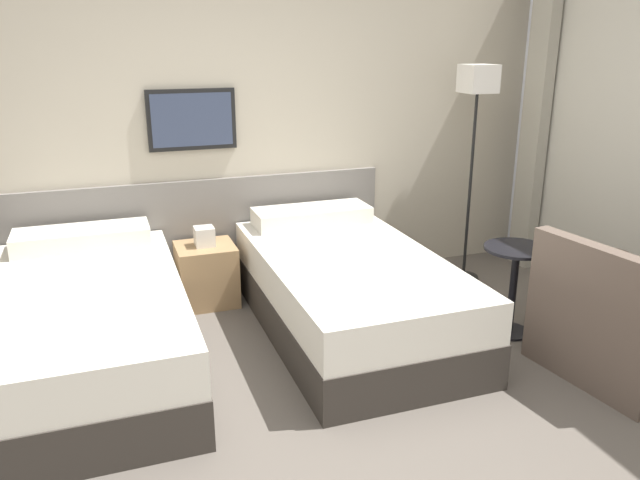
{
  "coord_description": "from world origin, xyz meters",
  "views": [
    {
      "loc": [
        -1.06,
        -2.57,
        1.9
      ],
      "look_at": [
        0.19,
        0.96,
        0.69
      ],
      "focal_mm": 35.0,
      "sensor_mm": 36.0,
      "label": 1
    }
  ],
  "objects_px": {
    "nightstand": "(207,273)",
    "floor_lamp": "(476,102)",
    "bed_near_window": "(348,291)",
    "bed_near_door": "(88,327)",
    "armchair": "(624,329)",
    "side_table": "(514,274)"
  },
  "relations": [
    {
      "from": "nightstand",
      "to": "floor_lamp",
      "type": "relative_size",
      "value": 0.35
    },
    {
      "from": "bed_near_door",
      "to": "nightstand",
      "type": "distance_m",
      "value": 1.13
    },
    {
      "from": "bed_near_door",
      "to": "floor_lamp",
      "type": "relative_size",
      "value": 1.19
    },
    {
      "from": "bed_near_window",
      "to": "armchair",
      "type": "height_order",
      "value": "armchair"
    },
    {
      "from": "nightstand",
      "to": "floor_lamp",
      "type": "bearing_deg",
      "value": -5.53
    },
    {
      "from": "bed_near_door",
      "to": "bed_near_window",
      "type": "distance_m",
      "value": 1.66
    },
    {
      "from": "bed_near_window",
      "to": "side_table",
      "type": "relative_size",
      "value": 3.33
    },
    {
      "from": "bed_near_window",
      "to": "armchair",
      "type": "bearing_deg",
      "value": -39.21
    },
    {
      "from": "floor_lamp",
      "to": "side_table",
      "type": "bearing_deg",
      "value": -104.66
    },
    {
      "from": "nightstand",
      "to": "armchair",
      "type": "relative_size",
      "value": 0.63
    },
    {
      "from": "bed_near_window",
      "to": "nightstand",
      "type": "xyz_separation_m",
      "value": [
        -0.83,
        0.76,
        -0.04
      ]
    },
    {
      "from": "bed_near_window",
      "to": "nightstand",
      "type": "relative_size",
      "value": 3.43
    },
    {
      "from": "bed_near_door",
      "to": "bed_near_window",
      "type": "bearing_deg",
      "value": 0.0
    },
    {
      "from": "nightstand",
      "to": "armchair",
      "type": "xyz_separation_m",
      "value": [
        2.15,
        -1.84,
        0.03
      ]
    },
    {
      "from": "floor_lamp",
      "to": "bed_near_window",
      "type": "bearing_deg",
      "value": -156.17
    },
    {
      "from": "nightstand",
      "to": "armchair",
      "type": "height_order",
      "value": "armchair"
    },
    {
      "from": "nightstand",
      "to": "floor_lamp",
      "type": "distance_m",
      "value": 2.42
    },
    {
      "from": "side_table",
      "to": "armchair",
      "type": "bearing_deg",
      "value": -64.32
    },
    {
      "from": "armchair",
      "to": "nightstand",
      "type": "bearing_deg",
      "value": 42.0
    },
    {
      "from": "armchair",
      "to": "floor_lamp",
      "type": "bearing_deg",
      "value": -5.55
    },
    {
      "from": "bed_near_window",
      "to": "bed_near_door",
      "type": "bearing_deg",
      "value": 180.0
    },
    {
      "from": "nightstand",
      "to": "side_table",
      "type": "distance_m",
      "value": 2.19
    }
  ]
}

